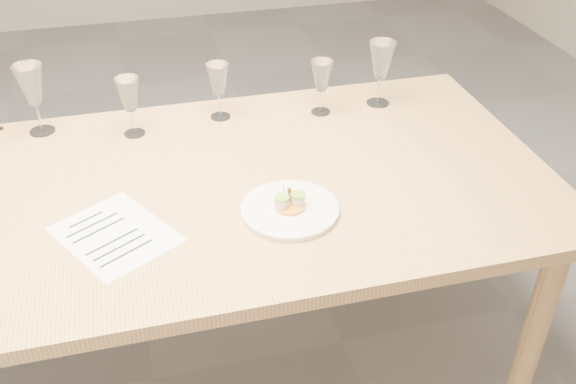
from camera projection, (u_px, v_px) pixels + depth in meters
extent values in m
plane|color=slate|center=(153.00, 379.00, 2.14)|extent=(7.00, 7.00, 0.00)
cube|color=tan|center=(120.00, 202.00, 1.73)|extent=(2.40, 1.00, 0.04)
cylinder|color=tan|center=(535.00, 331.00, 1.85)|extent=(0.07, 0.07, 0.71)
cylinder|color=tan|center=(421.00, 181.00, 2.48)|extent=(0.07, 0.07, 0.71)
cylinder|color=white|center=(290.00, 210.00, 1.65)|extent=(0.25, 0.25, 0.01)
cylinder|color=white|center=(290.00, 208.00, 1.65)|extent=(0.25, 0.25, 0.01)
cylinder|color=#F89F2F|center=(290.00, 206.00, 1.64)|extent=(0.08, 0.08, 0.01)
cylinder|color=beige|center=(282.00, 203.00, 1.63)|extent=(0.04, 0.04, 0.02)
cylinder|color=beige|center=(298.00, 199.00, 1.64)|extent=(0.04, 0.04, 0.02)
cylinder|color=#8CBE34|center=(282.00, 198.00, 1.62)|extent=(0.04, 0.04, 0.01)
cylinder|color=#8CBE34|center=(298.00, 195.00, 1.63)|extent=(0.04, 0.04, 0.01)
cylinder|color=tan|center=(313.00, 214.00, 1.62)|extent=(0.04, 0.04, 0.00)
cube|color=white|center=(115.00, 234.00, 1.58)|extent=(0.34, 0.36, 0.00)
cube|color=black|center=(86.00, 220.00, 1.63)|extent=(0.08, 0.05, 0.00)
cube|color=black|center=(92.00, 225.00, 1.61)|extent=(0.13, 0.08, 0.00)
cube|color=black|center=(99.00, 230.00, 1.59)|extent=(0.13, 0.08, 0.00)
cube|color=black|center=(112.00, 242.00, 1.55)|extent=(0.13, 0.08, 0.00)
cube|color=black|center=(119.00, 247.00, 1.54)|extent=(0.13, 0.08, 0.00)
cube|color=black|center=(127.00, 253.00, 1.52)|extent=(0.13, 0.08, 0.00)
cylinder|color=white|center=(42.00, 131.00, 2.00)|extent=(0.08, 0.08, 0.00)
cylinder|color=white|center=(39.00, 117.00, 1.97)|extent=(0.01, 0.01, 0.09)
cone|color=white|center=(31.00, 85.00, 1.91)|extent=(0.09, 0.09, 0.12)
cylinder|color=white|center=(135.00, 133.00, 1.99)|extent=(0.07, 0.07, 0.00)
cylinder|color=white|center=(133.00, 121.00, 1.97)|extent=(0.01, 0.01, 0.08)
cone|color=white|center=(129.00, 94.00, 1.91)|extent=(0.07, 0.07, 0.10)
cylinder|color=white|center=(220.00, 117.00, 2.08)|extent=(0.06, 0.06, 0.00)
cylinder|color=white|center=(220.00, 105.00, 2.06)|extent=(0.01, 0.01, 0.08)
cone|color=white|center=(218.00, 80.00, 2.00)|extent=(0.07, 0.07, 0.10)
cylinder|color=white|center=(321.00, 112.00, 2.11)|extent=(0.06, 0.06, 0.00)
cylinder|color=white|center=(321.00, 101.00, 2.08)|extent=(0.01, 0.01, 0.08)
cone|color=white|center=(322.00, 76.00, 2.03)|extent=(0.07, 0.07, 0.10)
cylinder|color=white|center=(378.00, 103.00, 2.16)|extent=(0.08, 0.08, 0.00)
cylinder|color=white|center=(379.00, 90.00, 2.13)|extent=(0.01, 0.01, 0.09)
cone|color=white|center=(381.00, 60.00, 2.07)|extent=(0.09, 0.09, 0.12)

